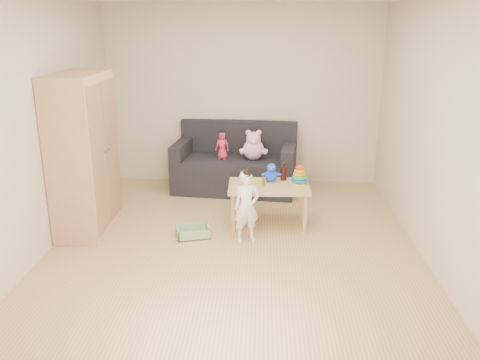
# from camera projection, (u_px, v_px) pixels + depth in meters

# --- Properties ---
(room) EXTENTS (4.50, 4.50, 4.50)m
(room) POSITION_uv_depth(u_px,v_px,m) (234.00, 128.00, 5.28)
(room) COLOR tan
(room) RESTS_ON ground
(wardrobe) EXTENTS (0.51, 1.01, 1.82)m
(wardrobe) POSITION_uv_depth(u_px,v_px,m) (83.00, 155.00, 5.77)
(wardrobe) COLOR tan
(wardrobe) RESTS_ON ground
(sofa) EXTENTS (1.80, 1.05, 0.48)m
(sofa) POSITION_uv_depth(u_px,v_px,m) (235.00, 174.00, 7.33)
(sofa) COLOR black
(sofa) RESTS_ON ground
(play_table) EXTENTS (0.97, 0.62, 0.50)m
(play_table) POSITION_uv_depth(u_px,v_px,m) (269.00, 205.00, 6.10)
(play_table) COLOR #DDB179
(play_table) RESTS_ON ground
(storage_bin) EXTENTS (0.44, 0.37, 0.11)m
(storage_bin) POSITION_uv_depth(u_px,v_px,m) (193.00, 232.00, 5.82)
(storage_bin) COLOR #86A97A
(storage_bin) RESTS_ON ground
(toddler) EXTENTS (0.34, 0.27, 0.79)m
(toddler) POSITION_uv_depth(u_px,v_px,m) (247.00, 207.00, 5.62)
(toddler) COLOR white
(toddler) RESTS_ON ground
(pink_bear) EXTENTS (0.34, 0.31, 0.36)m
(pink_bear) POSITION_uv_depth(u_px,v_px,m) (253.00, 147.00, 7.12)
(pink_bear) COLOR #FFBBD9
(pink_bear) RESTS_ON sofa
(doll) EXTENTS (0.21, 0.16, 0.38)m
(doll) POSITION_uv_depth(u_px,v_px,m) (222.00, 146.00, 7.14)
(doll) COLOR #E92B56
(doll) RESTS_ON sofa
(ring_stacker) EXTENTS (0.20, 0.20, 0.22)m
(ring_stacker) POSITION_uv_depth(u_px,v_px,m) (299.00, 177.00, 6.03)
(ring_stacker) COLOR #E7EA0C
(ring_stacker) RESTS_ON play_table
(brown_bottle) EXTENTS (0.07, 0.07, 0.22)m
(brown_bottle) POSITION_uv_depth(u_px,v_px,m) (284.00, 173.00, 6.18)
(brown_bottle) COLOR black
(brown_bottle) RESTS_ON play_table
(blue_plush) EXTENTS (0.24, 0.21, 0.23)m
(blue_plush) POSITION_uv_depth(u_px,v_px,m) (271.00, 172.00, 6.11)
(blue_plush) COLOR #1C48FF
(blue_plush) RESTS_ON play_table
(wooden_figure) EXTENTS (0.05, 0.05, 0.11)m
(wooden_figure) POSITION_uv_depth(u_px,v_px,m) (264.00, 182.00, 5.95)
(wooden_figure) COLOR brown
(wooden_figure) RESTS_ON play_table
(yellow_book) EXTENTS (0.20, 0.20, 0.01)m
(yellow_book) POSITION_uv_depth(u_px,v_px,m) (258.00, 181.00, 6.14)
(yellow_book) COLOR #CBD916
(yellow_book) RESTS_ON play_table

